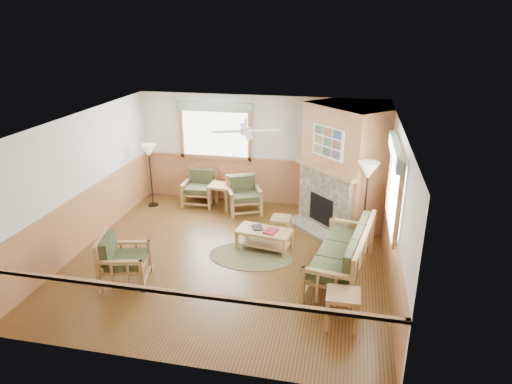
% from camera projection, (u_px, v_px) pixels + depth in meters
% --- Properties ---
extents(floor, '(6.00, 6.00, 0.01)m').
position_uv_depth(floor, '(229.00, 258.00, 8.95)').
color(floor, brown).
rests_on(floor, ground).
extents(ceiling, '(6.00, 6.00, 0.01)m').
position_uv_depth(ceiling, '(225.00, 122.00, 7.98)').
color(ceiling, white).
rests_on(ceiling, floor).
extents(wall_back, '(6.00, 0.02, 2.70)m').
position_uv_depth(wall_back, '(259.00, 151.00, 11.20)').
color(wall_back, silver).
rests_on(wall_back, floor).
extents(wall_front, '(6.00, 0.02, 2.70)m').
position_uv_depth(wall_front, '(164.00, 278.00, 5.72)').
color(wall_front, silver).
rests_on(wall_front, floor).
extents(wall_left, '(0.02, 6.00, 2.70)m').
position_uv_depth(wall_left, '(81.00, 182.00, 9.04)').
color(wall_left, silver).
rests_on(wall_left, floor).
extents(wall_right, '(0.02, 6.00, 2.70)m').
position_uv_depth(wall_right, '(395.00, 206.00, 7.89)').
color(wall_right, silver).
rests_on(wall_right, floor).
extents(wainscot, '(6.00, 6.00, 1.10)m').
position_uv_depth(wainscot, '(228.00, 232.00, 8.75)').
color(wainscot, '#AE7447').
rests_on(wainscot, floor).
extents(fireplace, '(3.11, 3.11, 2.70)m').
position_uv_depth(fireplace, '(343.00, 167.00, 9.94)').
color(fireplace, '#AE7447').
rests_on(fireplace, floor).
extents(window_back, '(1.90, 0.16, 1.50)m').
position_uv_depth(window_back, '(214.00, 101.00, 10.96)').
color(window_back, white).
rests_on(window_back, wall_back).
extents(window_right, '(0.16, 1.90, 1.50)m').
position_uv_depth(window_right, '(401.00, 143.00, 7.29)').
color(window_right, white).
rests_on(window_right, wall_right).
extents(ceiling_fan, '(1.59, 1.59, 0.36)m').
position_uv_depth(ceiling_fan, '(246.00, 121.00, 8.21)').
color(ceiling_fan, white).
rests_on(ceiling_fan, ceiling).
extents(sofa, '(2.24, 1.22, 0.98)m').
position_uv_depth(sofa, '(340.00, 253.00, 8.09)').
color(sofa, '#A17C4B').
rests_on(sofa, floor).
extents(armchair_back_left, '(0.77, 0.77, 0.85)m').
position_uv_depth(armchair_back_left, '(199.00, 188.00, 11.40)').
color(armchair_back_left, '#A17C4B').
rests_on(armchair_back_left, floor).
extents(armchair_back_right, '(1.00, 1.00, 0.85)m').
position_uv_depth(armchair_back_right, '(244.00, 195.00, 10.92)').
color(armchair_back_right, '#A17C4B').
rests_on(armchair_back_right, floor).
extents(armchair_left, '(0.96, 0.96, 0.89)m').
position_uv_depth(armchair_left, '(124.00, 259.00, 7.98)').
color(armchair_left, '#A17C4B').
rests_on(armchair_left, floor).
extents(coffee_table, '(1.16, 0.71, 0.43)m').
position_uv_depth(coffee_table, '(264.00, 240.00, 9.19)').
color(coffee_table, '#A17C4B').
rests_on(coffee_table, floor).
extents(end_table_chairs, '(0.59, 0.57, 0.60)m').
position_uv_depth(end_table_chairs, '(221.00, 196.00, 11.22)').
color(end_table_chairs, '#A17C4B').
rests_on(end_table_chairs, floor).
extents(end_table_sofa, '(0.51, 0.49, 0.56)m').
position_uv_depth(end_table_sofa, '(342.00, 309.00, 6.89)').
color(end_table_sofa, '#A17C4B').
rests_on(end_table_sofa, floor).
extents(footstool, '(0.42, 0.42, 0.36)m').
position_uv_depth(footstool, '(281.00, 225.00, 9.93)').
color(footstool, '#A17C4B').
rests_on(footstool, floor).
extents(braided_rug, '(1.88, 1.88, 0.01)m').
position_uv_depth(braided_rug, '(251.00, 256.00, 8.98)').
color(braided_rug, brown).
rests_on(braided_rug, floor).
extents(floor_lamp_left, '(0.42, 0.42, 1.58)m').
position_uv_depth(floor_lamp_left, '(151.00, 176.00, 11.16)').
color(floor_lamp_left, black).
rests_on(floor_lamp_left, floor).
extents(floor_lamp_right, '(0.45, 0.45, 1.82)m').
position_uv_depth(floor_lamp_right, '(365.00, 206.00, 9.05)').
color(floor_lamp_right, black).
rests_on(floor_lamp_right, floor).
extents(book_red, '(0.29, 0.34, 0.03)m').
position_uv_depth(book_red, '(271.00, 230.00, 9.03)').
color(book_red, maroon).
rests_on(book_red, coffee_table).
extents(book_dark, '(0.29, 0.32, 0.03)m').
position_uv_depth(book_dark, '(257.00, 227.00, 9.19)').
color(book_dark, black).
rests_on(book_dark, coffee_table).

